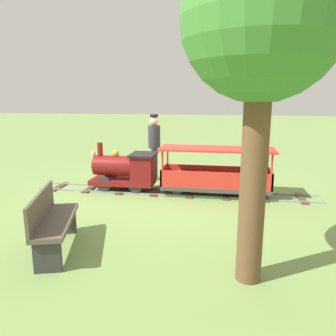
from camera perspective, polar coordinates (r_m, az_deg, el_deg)
The scene contains 7 objects.
ground_plane at distance 7.13m, azimuth 0.05°, elevation -4.32°, with size 60.00×60.00×0.00m, color #75934C.
track at distance 7.11m, azimuth 0.90°, elevation -4.23°, with size 0.71×6.05×0.04m.
locomotive at distance 7.22m, azimuth -7.26°, elevation -0.24°, with size 0.67×1.45×1.02m.
passenger_car at distance 6.93m, azimuth 8.28°, elevation -1.34°, with size 0.77×2.35×0.97m.
conductor_person at distance 8.08m, azimuth -2.41°, elevation 4.60°, with size 0.30×0.30×1.62m.
park_bench at distance 4.69m, azimuth -19.49°, elevation -8.77°, with size 1.36×0.76×0.82m.
oak_tree_near at distance 3.59m, azimuth 16.06°, elevation 22.68°, with size 1.63×1.63×3.60m.
Camera 1 is at (-6.73, -1.14, 2.06)m, focal length 35.05 mm.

